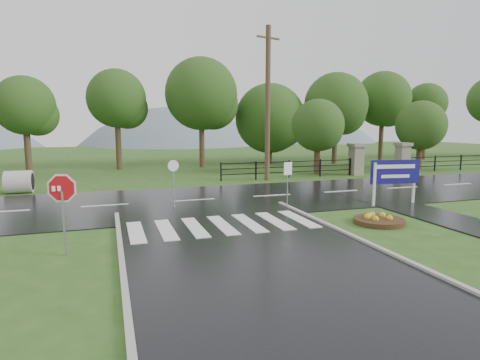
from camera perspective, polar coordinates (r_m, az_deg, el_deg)
name	(u,v)px	position (r m, az deg, el deg)	size (l,w,h in m)	color
ground	(279,277)	(9.91, 5.60, -13.57)	(120.00, 120.00, 0.00)	#2B501A
main_road	(194,201)	(19.14, -6.57, -2.99)	(90.00, 8.00, 0.04)	black
walkway	(434,216)	(17.82, 25.91, -4.58)	(2.20, 11.00, 0.04)	black
crosswalk	(223,225)	(14.38, -2.50, -6.39)	(6.50, 2.80, 0.02)	silver
pillar_west	(356,158)	(29.72, 16.21, 2.96)	(1.00, 1.00, 2.24)	gray
pillar_east	(403,157)	(32.14, 22.11, 3.05)	(1.00, 1.00, 2.24)	gray
fence_west	(289,167)	(27.15, 6.98, 1.80)	(9.58, 0.08, 1.20)	black
hills	(153,228)	(76.22, -12.26, -6.72)	(102.00, 48.00, 48.00)	slate
treeline	(171,169)	(32.96, -9.82, 1.57)	(83.20, 5.20, 10.00)	#214314
stop_sign	(62,195)	(11.96, -23.97, -1.94)	(1.05, 0.31, 2.44)	#939399
estate_billboard	(395,174)	(19.17, 21.18, 0.79)	(2.32, 0.40, 2.04)	silver
flower_bed	(379,220)	(15.63, 19.16, -5.38)	(1.84, 1.84, 0.37)	#332111
reg_sign_small	(288,175)	(17.26, 6.81, 0.64)	(0.43, 0.15, 2.01)	#939399
reg_sign_round	(173,177)	(17.48, -9.44, 0.36)	(0.48, 0.10, 2.10)	#939399
utility_pole_east	(268,103)	(25.85, 3.96, 10.82)	(1.68, 0.56, 9.66)	#473523
entrance_tree_left	(318,126)	(29.67, 11.01, 7.61)	(3.78, 3.78, 5.41)	#3D2B1C
entrance_tree_right	(421,126)	(35.08, 24.34, 7.06)	(3.89, 3.89, 5.44)	#3D2B1C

